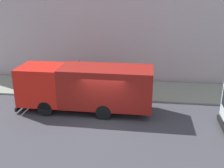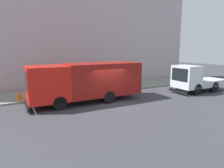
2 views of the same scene
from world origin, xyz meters
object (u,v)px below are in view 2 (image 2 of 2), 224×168
(pedestrian_walking, at_px, (47,82))
(pedestrian_standing, at_px, (77,79))
(large_utility_truck, at_px, (86,80))
(traffic_cone_orange, at_px, (19,95))
(pedestrian_third, at_px, (61,82))
(small_flatbed_truck, at_px, (194,80))
(street_sign_post, at_px, (66,77))

(pedestrian_walking, xyz_separation_m, pedestrian_standing, (0.28, -2.88, -0.01))
(large_utility_truck, distance_m, traffic_cone_orange, 5.29)
(pedestrian_third, bearing_deg, small_flatbed_truck, -140.38)
(small_flatbed_truck, distance_m, pedestrian_walking, 13.30)
(traffic_cone_orange, bearing_deg, street_sign_post, -95.18)
(traffic_cone_orange, height_order, street_sign_post, street_sign_post)
(traffic_cone_orange, distance_m, street_sign_post, 3.72)
(pedestrian_walking, relative_size, pedestrian_third, 1.01)
(small_flatbed_truck, xyz_separation_m, pedestrian_third, (5.12, 10.90, -0.10))
(pedestrian_third, bearing_deg, street_sign_post, 158.91)
(pedestrian_third, bearing_deg, pedestrian_walking, 23.43)
(pedestrian_third, distance_m, street_sign_post, 1.39)
(large_utility_truck, relative_size, pedestrian_standing, 4.85)
(pedestrian_standing, height_order, traffic_cone_orange, pedestrian_standing)
(large_utility_truck, relative_size, street_sign_post, 3.30)
(small_flatbed_truck, relative_size, traffic_cone_orange, 7.74)
(street_sign_post, bearing_deg, traffic_cone_orange, 84.82)
(large_utility_truck, xyz_separation_m, pedestrian_third, (3.60, 1.00, -0.59))
(traffic_cone_orange, bearing_deg, pedestrian_walking, -53.48)
(small_flatbed_truck, relative_size, pedestrian_standing, 3.15)
(small_flatbed_truck, bearing_deg, street_sign_post, 71.67)
(traffic_cone_orange, bearing_deg, small_flatbed_truck, -106.23)
(pedestrian_walking, height_order, pedestrian_standing, pedestrian_walking)
(large_utility_truck, xyz_separation_m, pedestrian_walking, (4.46, 1.98, -0.58))
(large_utility_truck, bearing_deg, street_sign_post, 21.82)
(street_sign_post, bearing_deg, large_utility_truck, -158.79)
(small_flatbed_truck, relative_size, pedestrian_walking, 3.08)
(pedestrian_third, bearing_deg, large_utility_truck, 170.25)
(pedestrian_standing, bearing_deg, traffic_cone_orange, 137.12)
(large_utility_truck, distance_m, pedestrian_standing, 4.86)
(traffic_cone_orange, bearing_deg, pedestrian_standing, -68.54)
(large_utility_truck, relative_size, small_flatbed_truck, 1.54)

